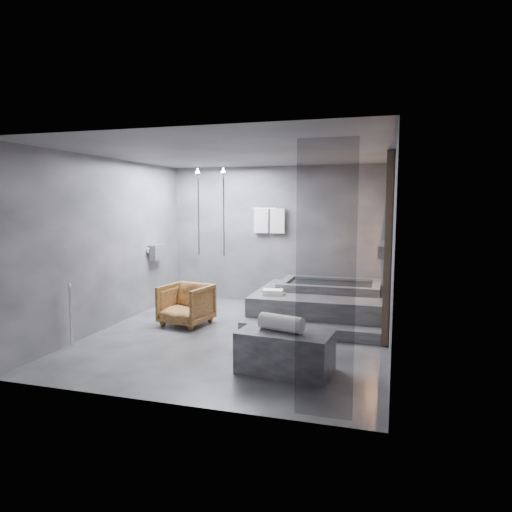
% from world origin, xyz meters
% --- Properties ---
extents(room, '(5.00, 5.04, 2.82)m').
position_xyz_m(room, '(0.40, 0.24, 1.73)').
color(room, '#303032').
rests_on(room, ground).
extents(tub_deck, '(2.20, 2.00, 0.50)m').
position_xyz_m(tub_deck, '(1.05, 1.45, 0.25)').
color(tub_deck, '#353538').
rests_on(tub_deck, ground).
extents(tub_step, '(2.20, 0.36, 0.18)m').
position_xyz_m(tub_step, '(1.05, 0.27, 0.09)').
color(tub_step, '#353538').
rests_on(tub_step, ground).
extents(concrete_bench, '(1.19, 0.73, 0.51)m').
position_xyz_m(concrete_bench, '(1.02, -1.28, 0.25)').
color(concrete_bench, '#373639').
rests_on(concrete_bench, ground).
extents(driftwood_chair, '(0.87, 0.89, 0.70)m').
position_xyz_m(driftwood_chair, '(-1.07, 0.37, 0.35)').
color(driftwood_chair, '#4C2D13').
rests_on(driftwood_chair, ground).
extents(rolled_towel, '(0.60, 0.35, 0.20)m').
position_xyz_m(rolled_towel, '(0.97, -1.28, 0.61)').
color(rolled_towel, white).
rests_on(rolled_towel, concrete_bench).
extents(deck_towel, '(0.37, 0.30, 0.09)m').
position_xyz_m(deck_towel, '(0.32, 0.86, 0.55)').
color(deck_towel, white).
rests_on(deck_towel, tub_deck).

